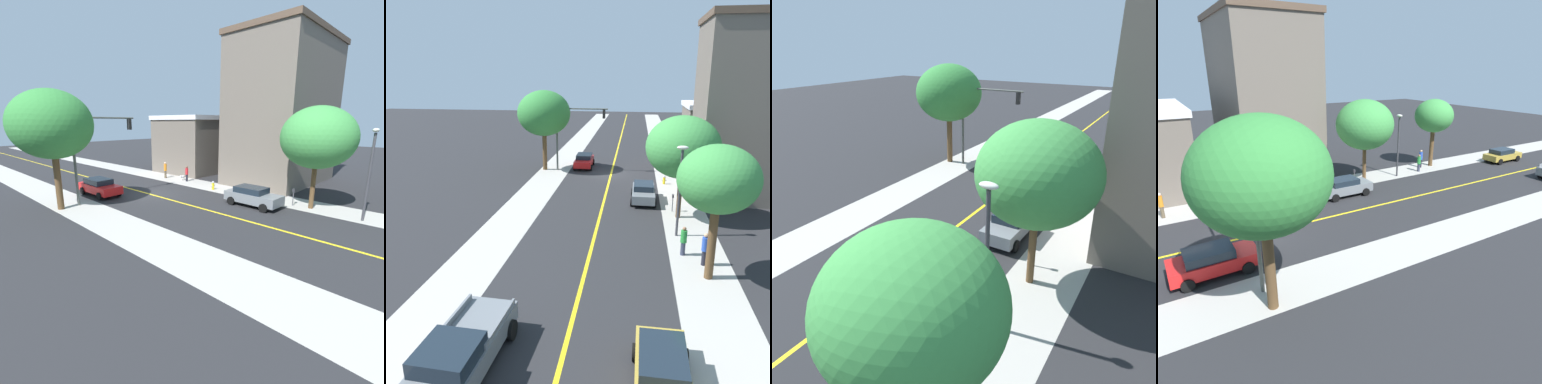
% 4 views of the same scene
% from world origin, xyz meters
% --- Properties ---
extents(ground_plane, '(140.00, 140.00, 0.00)m').
position_xyz_m(ground_plane, '(0.00, 0.00, 0.00)').
color(ground_plane, '#262628').
extents(sidewalk_left, '(3.25, 126.00, 0.01)m').
position_xyz_m(sidewalk_left, '(-6.14, 0.00, 0.00)').
color(sidewalk_left, '#ADA8A0').
rests_on(sidewalk_left, ground).
extents(sidewalk_right, '(3.25, 126.00, 0.01)m').
position_xyz_m(sidewalk_right, '(6.14, 0.00, 0.00)').
color(sidewalk_right, '#ADA8A0').
rests_on(sidewalk_right, ground).
extents(road_centerline_stripe, '(0.20, 126.00, 0.00)m').
position_xyz_m(road_centerline_stripe, '(0.00, 0.00, 0.00)').
color(road_centerline_stripe, yellow).
rests_on(road_centerline_stripe, ground).
extents(corner_shop_building, '(11.42, 7.95, 6.97)m').
position_xyz_m(corner_shop_building, '(-13.27, -5.53, 3.50)').
color(corner_shop_building, '#665B51').
rests_on(corner_shop_building, ground).
extents(brick_apartment_block, '(11.95, 7.69, 14.40)m').
position_xyz_m(brick_apartment_block, '(-13.27, 5.44, 7.22)').
color(brick_apartment_block, '#665B51').
rests_on(brick_apartment_block, ground).
extents(street_tree_right_corner, '(5.11, 5.11, 7.30)m').
position_xyz_m(street_tree_right_corner, '(-5.61, 11.94, 5.12)').
color(street_tree_right_corner, brown).
rests_on(street_tree_right_corner, ground).
extents(street_tree_left_far, '(5.53, 5.53, 8.37)m').
position_xyz_m(street_tree_left_far, '(7.21, -1.20, 6.00)').
color(street_tree_left_far, brown).
rests_on(street_tree_left_far, ground).
extents(fire_hydrant, '(0.44, 0.24, 0.82)m').
position_xyz_m(fire_hydrant, '(-5.18, 2.96, 0.41)').
color(fire_hydrant, yellow).
rests_on(fire_hydrant, ground).
extents(parking_meter, '(0.12, 0.18, 1.33)m').
position_xyz_m(parking_meter, '(-5.31, 10.69, 0.88)').
color(parking_meter, '#4C4C51').
rests_on(parking_meter, ground).
extents(traffic_light_mast, '(5.42, 0.32, 6.82)m').
position_xyz_m(traffic_light_mast, '(4.25, -1.24, 4.63)').
color(traffic_light_mast, '#474C47').
rests_on(traffic_light_mast, ground).
extents(street_lamp, '(0.70, 0.36, 5.84)m').
position_xyz_m(street_lamp, '(-5.19, 15.42, 3.66)').
color(street_lamp, '#38383D').
rests_on(street_lamp, ground).
extents(red_sedan_right_curb, '(2.10, 4.35, 1.44)m').
position_xyz_m(red_sedan_right_curb, '(3.17, -2.88, 0.77)').
color(red_sedan_right_curb, red).
rests_on(red_sedan_right_curb, ground).
extents(grey_sedan_left_curb, '(2.03, 4.24, 1.46)m').
position_xyz_m(grey_sedan_left_curb, '(-3.16, 8.48, 0.77)').
color(grey_sedan_left_curb, slate).
rests_on(grey_sedan_left_curb, ground).
extents(pedestrian_red_shirt, '(0.33, 0.33, 1.66)m').
position_xyz_m(pedestrian_red_shirt, '(-6.20, -1.53, 0.88)').
color(pedestrian_red_shirt, black).
rests_on(pedestrian_red_shirt, ground).
extents(pedestrian_orange_shirt, '(0.32, 0.32, 1.85)m').
position_xyz_m(pedestrian_orange_shirt, '(-5.85, -4.61, 1.00)').
color(pedestrian_orange_shirt, brown).
rests_on(pedestrian_orange_shirt, ground).
extents(small_dog, '(0.78, 0.34, 0.58)m').
position_xyz_m(small_dog, '(-6.29, -2.27, 0.38)').
color(small_dog, silver).
rests_on(small_dog, ground).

